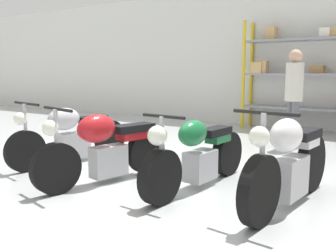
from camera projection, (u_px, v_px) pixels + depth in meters
name	position (u px, v px, depth m)	size (l,w,h in m)	color
ground_plane	(151.00, 184.00, 4.76)	(30.00, 30.00, 0.00)	#B2B7B7
back_wall	(284.00, 56.00, 9.34)	(30.00, 0.08, 3.60)	silver
shelving_rack	(307.00, 71.00, 8.74)	(3.11, 0.63, 2.66)	gold
motorcycle_silver	(71.00, 134.00, 5.82)	(0.70, 2.09, 0.99)	black
motorcycle_red	(105.00, 147.00, 4.78)	(0.78, 1.94, 1.01)	black
motorcycle_green	(198.00, 154.00, 4.55)	(0.55, 2.08, 0.97)	black
motorcycle_white	(289.00, 163.00, 3.92)	(0.63, 2.04, 1.07)	black
person_near_rack	(294.00, 90.00, 6.87)	(0.45, 0.45, 1.82)	#595960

